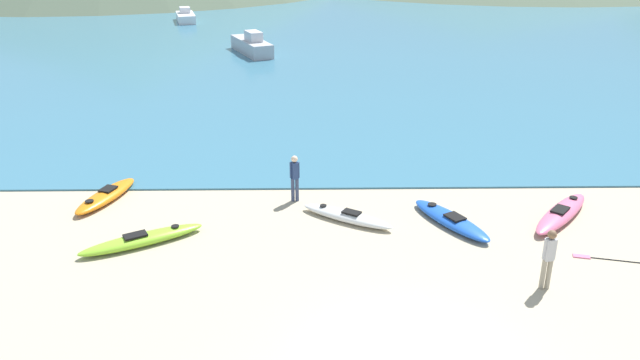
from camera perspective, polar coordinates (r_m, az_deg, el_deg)
name	(u,v)px	position (r m, az deg, el deg)	size (l,w,h in m)	color
bay_water	(333,25)	(54.89, 1.19, 13.98)	(160.00, 70.00, 0.06)	teal
kayak_on_sand_0	(142,239)	(18.14, -15.95, -5.24)	(3.36, 2.28, 0.36)	#8CCC2D
kayak_on_sand_1	(347,216)	(18.79, 2.49, -3.33)	(2.88, 2.10, 0.35)	white
kayak_on_sand_2	(106,196)	(21.28, -18.97, -1.36)	(1.66, 3.05, 0.37)	orange
kayak_on_sand_3	(561,213)	(20.29, 21.20, -2.84)	(2.86, 3.18, 0.39)	#E5668C
kayak_on_sand_4	(451,220)	(18.96, 11.87, -3.58)	(2.23, 3.15, 0.35)	blue
person_near_foreground	(549,256)	(16.10, 20.19, -6.51)	(0.32, 0.23, 1.60)	gray
person_near_waterline	(295,175)	(19.81, -2.33, 0.43)	(0.31, 0.26, 1.55)	#384260
moored_boat_0	(252,45)	(42.87, -6.25, 12.14)	(3.25, 5.09, 1.54)	#B2B2B7
moored_boat_1	(186,17)	(57.75, -12.19, 14.39)	(2.37, 4.07, 1.21)	white
loose_paddle	(628,261)	(18.58, 26.36, -6.69)	(2.74, 0.86, 0.03)	black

